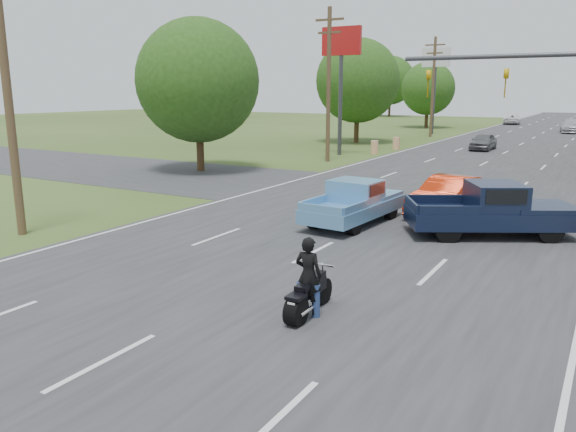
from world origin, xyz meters
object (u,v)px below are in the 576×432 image
Objects in this scene: rider at (308,279)px; distant_car_grey at (483,142)px; blue_pickup at (356,201)px; distant_car_silver at (571,126)px; navy_pickup at (495,209)px; distant_car_white at (512,119)px; motorcycle at (307,297)px; red_convertible at (449,196)px.

rider is 0.42× the size of distant_car_grey.
distant_car_silver is at bearing 90.94° from blue_pickup.
navy_pickup reaches higher than distant_car_grey.
distant_car_white reaches higher than distant_car_grey.
distant_car_white reaches higher than motorcycle.
red_convertible is at bearing 90.39° from distant_car_white.
red_convertible is 0.83× the size of distant_car_silver.
navy_pickup is at bearing -95.32° from distant_car_silver.
red_convertible is 64.74m from distant_car_white.
red_convertible is 11.60m from rider.
navy_pickup is at bearing 12.11° from blue_pickup.
motorcycle is 9.40m from navy_pickup.
motorcycle is 1.18× the size of rider.
rider is at bearing -68.37° from blue_pickup.
blue_pickup is at bearing 105.76° from motorcycle.
motorcycle is 0.40× the size of distant_car_white.
navy_pickup is (2.08, 9.15, 0.46)m from motorcycle.
rider is 61.70m from distant_car_silver.
distant_car_silver is (0.58, 61.74, 0.34)m from motorcycle.
navy_pickup reaches higher than distant_car_silver.
motorcycle is at bearing -42.23° from navy_pickup.
rider is 9.35m from navy_pickup.
navy_pickup is at bearing -76.99° from distant_car_grey.
distant_car_silver is 1.09× the size of distant_car_white.
motorcycle is 0.49× the size of distant_car_grey.
distant_car_grey is at bearing 97.22° from blue_pickup.
motorcycle is 8.92m from blue_pickup.
rider reaches higher than motorcycle.
motorcycle is at bearing -79.79° from red_convertible.
distant_car_white is at bearing 96.54° from distant_car_grey.
blue_pickup is 0.87× the size of navy_pickup.
blue_pickup is at bearing -111.72° from navy_pickup.
rider is 8.87m from blue_pickup.
distant_car_silver is at bearing 98.97° from red_convertible.
motorcycle is 61.74m from distant_car_silver.
blue_pickup is at bearing 87.94° from distant_car_white.
blue_pickup is 53.32m from distant_car_silver.
rider is (0.10, -11.60, 0.09)m from red_convertible.
distant_car_white is (-8.58, 14.15, -0.10)m from distant_car_silver.
distant_car_grey is at bearing 94.80° from motorcycle.
rider is at bearing -79.79° from red_convertible.
red_convertible is 2.70× the size of rider.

